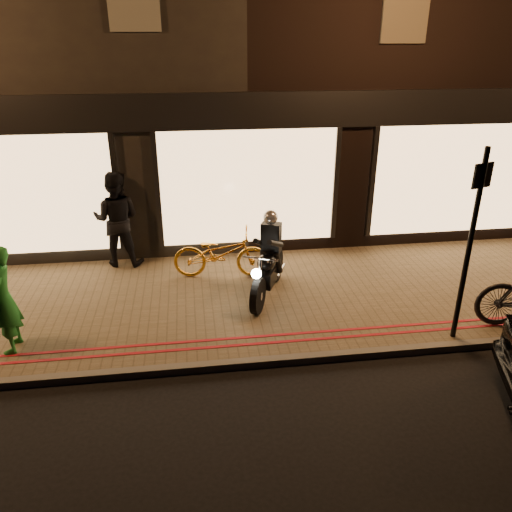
{
  "coord_description": "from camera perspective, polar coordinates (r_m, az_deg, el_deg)",
  "views": [
    {
      "loc": [
        -1.21,
        -5.99,
        4.48
      ],
      "look_at": [
        -0.17,
        1.59,
        1.1
      ],
      "focal_mm": 35.0,
      "sensor_mm": 36.0,
      "label": 1
    }
  ],
  "objects": [
    {
      "name": "motorcycle",
      "position": [
        8.95,
        1.42,
        -0.9
      ],
      "size": [
        0.94,
        1.82,
        1.59
      ],
      "rotation": [
        0.0,
        0.0,
        -0.42
      ],
      "color": "black",
      "rests_on": "sidewalk"
    },
    {
      "name": "red_kerb_lines",
      "position": [
        7.95,
        2.25,
        -9.42
      ],
      "size": [
        50.0,
        0.26,
        0.01
      ],
      "color": "maroon",
      "rests_on": "sidewalk"
    },
    {
      "name": "sidewalk",
      "position": [
        9.21,
        0.68,
        -4.85
      ],
      "size": [
        50.0,
        4.0,
        0.12
      ],
      "primitive_type": "cube",
      "color": "brown",
      "rests_on": "ground"
    },
    {
      "name": "person_dark",
      "position": [
        10.46,
        -15.62,
        4.07
      ],
      "size": [
        1.05,
        0.87,
        1.96
      ],
      "primitive_type": "imported",
      "rotation": [
        0.0,
        0.0,
        3.0
      ],
      "color": "black",
      "rests_on": "sidewalk"
    },
    {
      "name": "kerb_stone",
      "position": [
        7.58,
        2.9,
        -11.87
      ],
      "size": [
        50.0,
        0.14,
        0.12
      ],
      "primitive_type": "cube",
      "color": "#59544C",
      "rests_on": "ground"
    },
    {
      "name": "building_row",
      "position": [
        15.03,
        -3.5,
        22.91
      ],
      "size": [
        48.0,
        10.11,
        8.5
      ],
      "color": "black",
      "rests_on": "ground"
    },
    {
      "name": "ground",
      "position": [
        7.57,
        2.96,
        -12.45
      ],
      "size": [
        90.0,
        90.0,
        0.0
      ],
      "primitive_type": "plane",
      "color": "black",
      "rests_on": "ground"
    },
    {
      "name": "sign_post",
      "position": [
        7.89,
        23.36,
        1.92
      ],
      "size": [
        0.34,
        0.15,
        3.0
      ],
      "rotation": [
        0.0,
        0.0,
        0.34
      ],
      "color": "black",
      "rests_on": "sidewalk"
    },
    {
      "name": "bicycle_gold",
      "position": [
        9.72,
        -4.02,
        0.3
      ],
      "size": [
        1.93,
        0.88,
        0.98
      ],
      "primitive_type": "imported",
      "rotation": [
        0.0,
        0.0,
        1.45
      ],
      "color": "orange",
      "rests_on": "sidewalk"
    },
    {
      "name": "person_green",
      "position": [
        8.16,
        -26.91,
        -4.54
      ],
      "size": [
        0.43,
        0.63,
        1.67
      ],
      "primitive_type": "imported",
      "rotation": [
        0.0,
        0.0,
        -1.52
      ],
      "color": "#1F7629",
      "rests_on": "sidewalk"
    }
  ]
}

